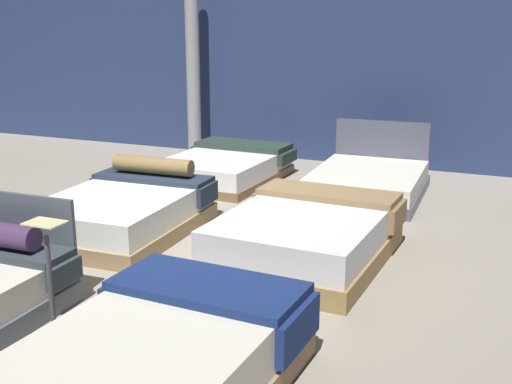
# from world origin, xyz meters

# --- Properties ---
(ground_plane) EXTENTS (18.00, 18.00, 0.02)m
(ground_plane) POSITION_xyz_m (0.00, 0.00, -0.01)
(ground_plane) COLOR gray
(showroom_back_wall) EXTENTS (18.00, 0.06, 3.50)m
(showroom_back_wall) POSITION_xyz_m (0.00, 4.76, 1.75)
(showroom_back_wall) COLOR navy
(showroom_back_wall) RESTS_ON ground_plane
(bed_1) EXTENTS (1.55, 2.07, 0.59)m
(bed_1) POSITION_xyz_m (1.09, -2.75, 0.27)
(bed_1) COLOR #917050
(bed_1) RESTS_ON ground_plane
(bed_2) EXTENTS (1.63, 2.14, 0.77)m
(bed_2) POSITION_xyz_m (-1.12, 0.01, 0.26)
(bed_2) COLOR #967751
(bed_2) RESTS_ON ground_plane
(bed_3) EXTENTS (1.69, 2.15, 0.59)m
(bed_3) POSITION_xyz_m (1.16, -0.02, 0.27)
(bed_3) COLOR olive
(bed_3) RESTS_ON ground_plane
(bed_4) EXTENTS (1.69, 2.15, 0.49)m
(bed_4) POSITION_xyz_m (-1.12, 2.78, 0.22)
(bed_4) COLOR brown
(bed_4) RESTS_ON ground_plane
(bed_5) EXTENTS (1.59, 2.08, 0.94)m
(bed_5) POSITION_xyz_m (1.15, 2.77, 0.20)
(bed_5) COLOR #4B4E5F
(bed_5) RESTS_ON ground_plane
(price_sign) EXTENTS (0.28, 0.24, 1.03)m
(price_sign) POSITION_xyz_m (0.00, -2.54, 0.40)
(price_sign) COLOR #3F3F44
(price_sign) RESTS_ON ground_plane
(support_pillar) EXTENTS (0.25, 0.25, 3.50)m
(support_pillar) POSITION_xyz_m (-2.42, 4.18, 1.75)
(support_pillar) COLOR #99999E
(support_pillar) RESTS_ON ground_plane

